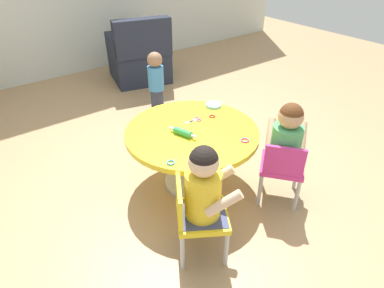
# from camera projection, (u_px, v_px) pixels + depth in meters

# --- Properties ---
(ground_plane) EXTENTS (10.00, 10.00, 0.00)m
(ground_plane) POSITION_uv_depth(u_px,v_px,m) (192.00, 182.00, 2.69)
(ground_plane) COLOR tan
(craft_table) EXTENTS (0.99, 0.99, 0.49)m
(craft_table) POSITION_uv_depth(u_px,v_px,m) (192.00, 142.00, 2.48)
(craft_table) COLOR silver
(craft_table) RESTS_ON ground
(child_chair_left) EXTENTS (0.41, 0.41, 0.54)m
(child_chair_left) POSITION_uv_depth(u_px,v_px,m) (197.00, 215.00, 1.96)
(child_chair_left) COLOR #B7B7BC
(child_chair_left) RESTS_ON ground
(seated_child_left) EXTENTS (0.44, 0.41, 0.51)m
(seated_child_left) POSITION_uv_depth(u_px,v_px,m) (204.00, 186.00, 1.84)
(seated_child_left) COLOR #3F4772
(seated_child_left) RESTS_ON ground
(child_chair_right) EXTENTS (0.42, 0.42, 0.54)m
(child_chair_right) POSITION_uv_depth(u_px,v_px,m) (282.00, 167.00, 2.36)
(child_chair_right) COLOR #B7B7BC
(child_chair_right) RESTS_ON ground
(seated_child_right) EXTENTS (0.44, 0.43, 0.51)m
(seated_child_right) POSITION_uv_depth(u_px,v_px,m) (287.00, 137.00, 2.27)
(seated_child_right) COLOR #3F4772
(seated_child_right) RESTS_ON ground
(armchair_dark) EXTENTS (0.85, 0.86, 0.85)m
(armchair_dark) POSITION_uv_depth(u_px,v_px,m) (140.00, 58.00, 4.34)
(armchair_dark) COLOR #232838
(armchair_dark) RESTS_ON ground
(toddler_standing) EXTENTS (0.17, 0.17, 0.67)m
(toddler_standing) POSITION_uv_depth(u_px,v_px,m) (156.00, 81.00, 3.55)
(toddler_standing) COLOR #33384C
(toddler_standing) RESTS_ON ground
(rolling_pin) EXTENTS (0.09, 0.22, 0.05)m
(rolling_pin) POSITION_uv_depth(u_px,v_px,m) (183.00, 132.00, 2.35)
(rolling_pin) COLOR green
(rolling_pin) RESTS_ON craft_table
(craft_scissors) EXTENTS (0.14, 0.08, 0.01)m
(craft_scissors) POSITION_uv_depth(u_px,v_px,m) (195.00, 120.00, 2.54)
(craft_scissors) COLOR silver
(craft_scissors) RESTS_ON craft_table
(playdough_blob_0) EXTENTS (0.13, 0.13, 0.02)m
(playdough_blob_0) POSITION_uv_depth(u_px,v_px,m) (214.00, 105.00, 2.74)
(playdough_blob_0) COLOR #8CCCF2
(playdough_blob_0) RESTS_ON craft_table
(cookie_cutter_0) EXTENTS (0.05, 0.05, 0.01)m
(cookie_cutter_0) POSITION_uv_depth(u_px,v_px,m) (212.00, 116.00, 2.59)
(cookie_cutter_0) COLOR red
(cookie_cutter_0) RESTS_ON craft_table
(cookie_cutter_1) EXTENTS (0.05, 0.05, 0.01)m
(cookie_cutter_1) POSITION_uv_depth(u_px,v_px,m) (171.00, 163.00, 2.08)
(cookie_cutter_1) COLOR #3F99D8
(cookie_cutter_1) RESTS_ON craft_table
(cookie_cutter_2) EXTENTS (0.06, 0.06, 0.01)m
(cookie_cutter_2) POSITION_uv_depth(u_px,v_px,m) (245.00, 140.00, 2.30)
(cookie_cutter_2) COLOR #D83FA5
(cookie_cutter_2) RESTS_ON craft_table
(cookie_cutter_3) EXTENTS (0.06, 0.06, 0.01)m
(cookie_cutter_3) POSITION_uv_depth(u_px,v_px,m) (209.00, 161.00, 2.09)
(cookie_cutter_3) COLOR #4CB259
(cookie_cutter_3) RESTS_ON craft_table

